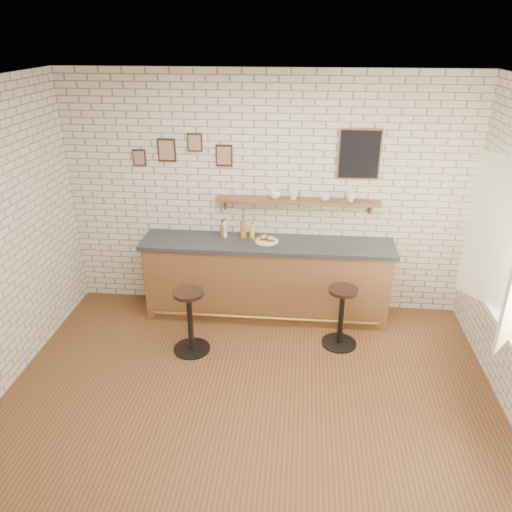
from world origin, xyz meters
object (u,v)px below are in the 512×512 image
object	(u,v)px
bar_stool_right	(341,315)
bitters_bottle_amber	(243,228)
shelf_cup_a	(275,195)
bar_stool_left	(190,319)
shelf_cup_b	(293,195)
book_lower	(511,328)
bar_counter	(267,279)
shelf_cup_d	(351,197)
sandwich_plate	(267,241)
shelf_cup_c	(325,197)
bitters_bottle_white	(225,229)
condiment_bottle_yellow	(252,231)
ciabatta_sandwich	(267,238)
bitters_bottle_brown	(223,230)

from	to	relation	value
bar_stool_right	bitters_bottle_amber	bearing A→B (deg)	149.04
shelf_cup_a	bar_stool_left	bearing A→B (deg)	-156.28
bar_stool_left	shelf_cup_b	xyz separation A→B (m)	(1.10, 1.09, 1.14)
bar_stool_right	shelf_cup_b	world-z (taller)	shelf_cup_b
bitters_bottle_amber	bar_stool_right	world-z (taller)	bitters_bottle_amber
bar_stool_left	bar_stool_right	distance (m)	1.73
bitters_bottle_amber	book_lower	xyz separation A→B (m)	(2.64, -1.71, -0.19)
bar_counter	shelf_cup_d	distance (m)	1.45
shelf_cup_d	shelf_cup_b	bearing A→B (deg)	-171.99
bitters_bottle_amber	sandwich_plate	bearing A→B (deg)	-19.54
sandwich_plate	bar_counter	bearing A→B (deg)	-66.11
bar_stool_left	shelf_cup_c	bearing A→B (deg)	36.39
sandwich_plate	shelf_cup_c	xyz separation A→B (m)	(0.68, 0.19, 0.53)
bar_counter	bitters_bottle_white	xyz separation A→B (m)	(-0.54, 0.12, 0.60)
bar_stool_left	bar_stool_right	bearing A→B (deg)	9.28
bitters_bottle_amber	bar_stool_right	xyz separation A→B (m)	(1.22, -0.73, -0.73)
sandwich_plate	condiment_bottle_yellow	world-z (taller)	condiment_bottle_yellow
ciabatta_sandwich	condiment_bottle_yellow	world-z (taller)	condiment_bottle_yellow
bar_counter	bar_stool_left	world-z (taller)	bar_counter
bitters_bottle_brown	bitters_bottle_white	size ratio (longest dim) A/B	0.89
bar_stool_left	bar_stool_right	world-z (taller)	bar_stool_left
sandwich_plate	shelf_cup_b	world-z (taller)	shelf_cup_b
condiment_bottle_yellow	shelf_cup_a	world-z (taller)	shelf_cup_a
bar_counter	shelf_cup_c	bearing A→B (deg)	16.50
shelf_cup_c	shelf_cup_a	bearing A→B (deg)	80.55
bitters_bottle_white	bitters_bottle_amber	world-z (taller)	bitters_bottle_amber
bar_counter	book_lower	world-z (taller)	bar_counter
sandwich_plate	shelf_cup_c	size ratio (longest dim) A/B	2.29
sandwich_plate	ciabatta_sandwich	distance (m)	0.04
shelf_cup_c	shelf_cup_d	distance (m)	0.31
shelf_cup_b	bitters_bottle_amber	bearing A→B (deg)	152.81
ciabatta_sandwich	book_lower	xyz separation A→B (m)	(2.33, -1.60, -0.11)
sandwich_plate	bar_stool_right	xyz separation A→B (m)	(0.91, -0.62, -0.62)
bitters_bottle_white	shelf_cup_b	xyz separation A→B (m)	(0.84, 0.08, 0.44)
bitters_bottle_white	book_lower	world-z (taller)	bitters_bottle_white
bar_stool_left	shelf_cup_c	size ratio (longest dim) A/B	6.27
bitters_bottle_amber	book_lower	world-z (taller)	bitters_bottle_amber
bitters_bottle_amber	shelf_cup_d	size ratio (longest dim) A/B	2.71
bitters_bottle_amber	bar_stool_left	world-z (taller)	bitters_bottle_amber
bitters_bottle_brown	shelf_cup_c	xyz separation A→B (m)	(1.24, 0.08, 0.45)
bar_counter	shelf_cup_c	size ratio (longest dim) A/B	25.35
ciabatta_sandwich	bitters_bottle_white	size ratio (longest dim) A/B	0.88
bar_counter	bar_stool_right	bearing A→B (deg)	-33.82
bar_stool_left	shelf_cup_d	distance (m)	2.38
shelf_cup_d	bar_stool_left	bearing A→B (deg)	-140.59
bar_stool_left	book_lower	distance (m)	3.25
bar_stool_right	shelf_cup_c	distance (m)	1.43
bitters_bottle_brown	bar_stool_right	xyz separation A→B (m)	(1.47, -0.73, -0.70)
bitters_bottle_brown	shelf_cup_c	bearing A→B (deg)	3.69
bitters_bottle_brown	shelf_cup_c	size ratio (longest dim) A/B	1.75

